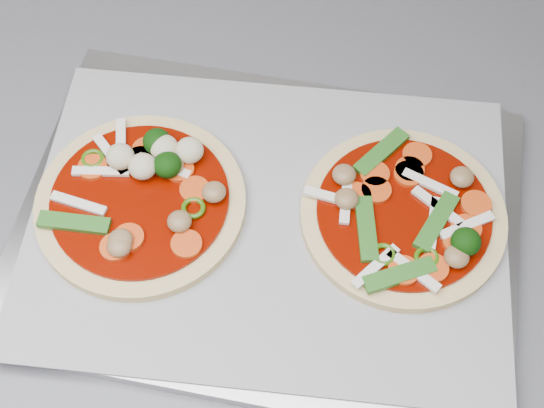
# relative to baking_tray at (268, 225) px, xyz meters

# --- Properties ---
(base_cabinet) EXTENTS (3.60, 0.60, 0.86)m
(base_cabinet) POSITION_rel_baking_tray_xyz_m (-0.29, 0.07, -0.48)
(base_cabinet) COLOR #AFB0AD
(base_cabinet) RESTS_ON ground
(baking_tray) EXTENTS (0.42, 0.31, 0.01)m
(baking_tray) POSITION_rel_baking_tray_xyz_m (0.00, 0.00, 0.00)
(baking_tray) COLOR #949499
(baking_tray) RESTS_ON countertop
(parchment) EXTENTS (0.41, 0.31, 0.00)m
(parchment) POSITION_rel_baking_tray_xyz_m (0.00, 0.00, 0.01)
(parchment) COLOR gray
(parchment) RESTS_ON baking_tray
(pizza_left) EXTENTS (0.22, 0.22, 0.03)m
(pizza_left) POSITION_rel_baking_tray_xyz_m (-0.10, 0.00, 0.02)
(pizza_left) COLOR #D9C17F
(pizza_left) RESTS_ON parchment
(pizza_right) EXTENTS (0.17, 0.17, 0.03)m
(pizza_right) POSITION_rel_baking_tray_xyz_m (0.11, 0.02, 0.02)
(pizza_right) COLOR #D9C17F
(pizza_right) RESTS_ON parchment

